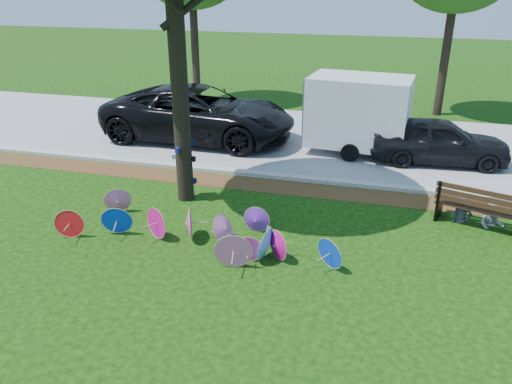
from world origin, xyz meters
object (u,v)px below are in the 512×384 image
(person_left, at_px, (465,198))
(black_van, at_px, (199,114))
(parasol_pile, at_px, (207,232))
(park_bench, at_px, (480,205))
(dark_pickup, at_px, (439,141))
(cargo_trailer, at_px, (359,111))
(person_right, at_px, (495,203))

(person_left, bearing_deg, black_van, 145.03)
(parasol_pile, relative_size, black_van, 0.96)
(parasol_pile, xyz_separation_m, park_bench, (6.06, 2.71, 0.17))
(black_van, xyz_separation_m, dark_pickup, (8.40, -0.37, -0.24))
(cargo_trailer, xyz_separation_m, park_bench, (3.35, -4.86, -0.92))
(dark_pickup, xyz_separation_m, cargo_trailer, (-2.65, 0.41, 0.71))
(person_left, bearing_deg, park_bench, -14.52)
(dark_pickup, bearing_deg, park_bench, -175.99)
(cargo_trailer, height_order, person_left, cargo_trailer)
(parasol_pile, distance_m, person_right, 6.98)
(parasol_pile, bearing_deg, dark_pickup, 53.17)
(dark_pickup, bearing_deg, cargo_trailer, 76.28)
(person_right, bearing_deg, cargo_trailer, 137.76)
(cargo_trailer, bearing_deg, person_left, -52.01)
(person_right, bearing_deg, parasol_pile, -146.47)
(parasol_pile, relative_size, person_left, 5.16)
(black_van, relative_size, dark_pickup, 1.62)
(cargo_trailer, distance_m, park_bench, 5.97)
(dark_pickup, relative_size, person_left, 3.32)
(parasol_pile, xyz_separation_m, person_right, (6.41, 2.76, 0.24))
(park_bench, bearing_deg, person_right, 25.75)
(dark_pickup, xyz_separation_m, person_left, (0.35, -4.40, -0.09))
(black_van, bearing_deg, person_left, -117.79)
(person_left, relative_size, person_right, 1.08)
(cargo_trailer, bearing_deg, black_van, -173.54)
(parasol_pile, distance_m, dark_pickup, 8.95)
(parasol_pile, distance_m, person_left, 6.35)
(dark_pickup, relative_size, person_right, 3.59)
(park_bench, distance_m, person_right, 0.36)
(parasol_pile, relative_size, park_bench, 3.31)
(person_right, bearing_deg, black_van, 163.43)
(parasol_pile, height_order, dark_pickup, dark_pickup)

